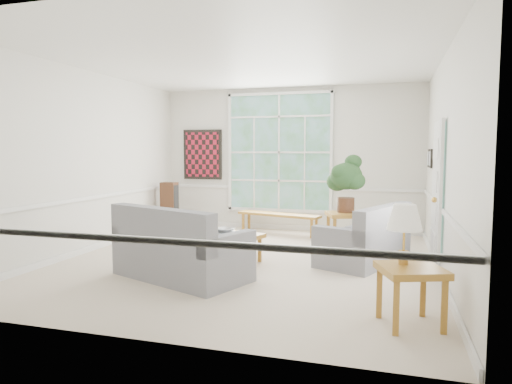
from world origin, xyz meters
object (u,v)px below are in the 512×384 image
loveseat_front (182,242)px  side_table (410,296)px  loveseat_right (364,233)px  coffee_table (224,247)px  end_table (345,230)px

loveseat_front → side_table: size_ratio=3.10×
side_table → loveseat_front: bearing=162.1°
loveseat_right → coffee_table: 2.14m
side_table → loveseat_right: bearing=103.1°
loveseat_right → loveseat_front: loveseat_front is taller
loveseat_right → loveseat_front: size_ratio=0.91×
loveseat_right → loveseat_front: 2.74m
coffee_table → end_table: size_ratio=1.92×
end_table → loveseat_right: bearing=-70.4°
coffee_table → end_table: end_table is taller
side_table → coffee_table: bearing=143.5°
loveseat_front → loveseat_right: bearing=56.1°
end_table → side_table: end_table is taller
loveseat_right → end_table: loveseat_right is taller
end_table → coffee_table: bearing=-136.7°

